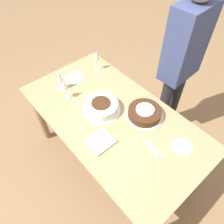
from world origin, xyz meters
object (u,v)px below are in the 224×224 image
(wine_glass_near, at_px, (59,76))
(wine_glass_extra, at_px, (97,57))
(wine_glass_far, at_px, (64,85))
(cake_center_white, at_px, (101,107))
(person_cutting, at_px, (183,57))
(cake_front_chocolate, at_px, (145,113))

(wine_glass_near, distance_m, wine_glass_extra, 0.43)
(wine_glass_near, distance_m, wine_glass_far, 0.14)
(cake_center_white, bearing_deg, wine_glass_far, 23.38)
(cake_center_white, height_order, person_cutting, person_cutting)
(wine_glass_far, distance_m, person_cutting, 1.09)
(wine_glass_far, bearing_deg, person_cutting, -116.26)
(cake_front_chocolate, distance_m, wine_glass_near, 0.82)
(wine_glass_near, height_order, wine_glass_far, wine_glass_near)
(wine_glass_near, relative_size, wine_glass_extra, 0.95)
(cake_center_white, distance_m, cake_front_chocolate, 0.37)
(cake_center_white, distance_m, person_cutting, 0.87)
(cake_center_white, xyz_separation_m, cake_front_chocolate, (-0.28, -0.23, -0.01))
(person_cutting, bearing_deg, wine_glass_near, -35.66)
(person_cutting, bearing_deg, wine_glass_far, -28.90)
(wine_glass_far, xyz_separation_m, wine_glass_extra, (0.14, -0.46, 0.00))
(wine_glass_near, bearing_deg, cake_center_white, -166.65)
(cake_front_chocolate, bearing_deg, person_cutting, -77.93)
(cake_center_white, relative_size, wine_glass_extra, 1.50)
(wine_glass_near, bearing_deg, person_cutting, -123.02)
(cake_center_white, height_order, wine_glass_extra, wine_glass_extra)
(cake_front_chocolate, bearing_deg, wine_glass_near, 24.76)
(cake_front_chocolate, bearing_deg, wine_glass_far, 31.53)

